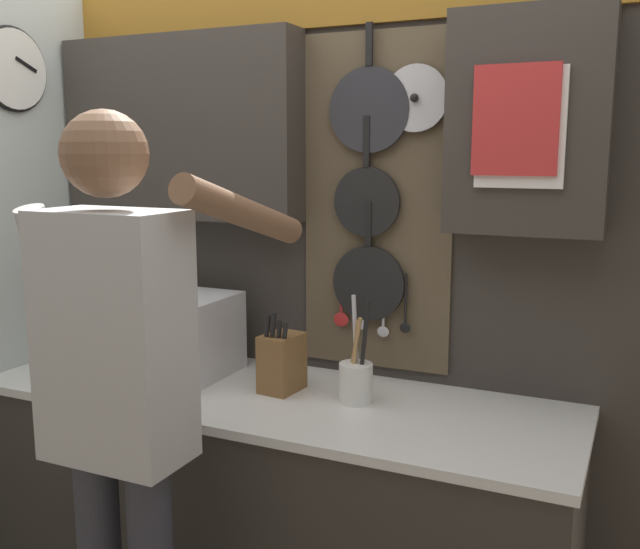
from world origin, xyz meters
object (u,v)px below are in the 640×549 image
Objects in this scene: utensil_crock at (356,379)px; microwave at (162,334)px; knife_block at (282,362)px; person at (120,384)px.

microwave is at bearing -179.78° from utensil_crock.
knife_block is at bearing -179.56° from utensil_crock.
person reaches higher than microwave.
utensil_crock reaches higher than microwave.
knife_block is 0.65m from person.
person reaches higher than knife_block.
person is at bearing -104.11° from knife_block.
knife_block is (0.49, 0.00, -0.04)m from microwave.
knife_block is 0.80× the size of utensil_crock.
utensil_crock is 0.77m from person.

